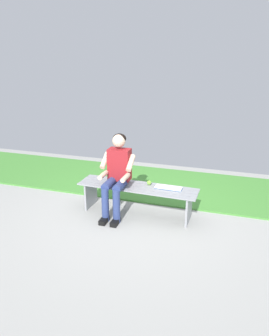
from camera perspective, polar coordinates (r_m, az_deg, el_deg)
name	(u,v)px	position (r m, az deg, el deg)	size (l,w,h in m)	color
ground_plane	(37,234)	(4.90, -16.86, -11.05)	(10.00, 7.00, 0.04)	#9E9E99
grass_strip	(156,184)	(6.31, 3.89, -2.81)	(9.00, 1.78, 0.03)	#478C38
bench_near	(137,193)	(5.05, 0.52, -4.36)	(1.89, 0.51, 0.47)	gray
person_seated	(117,172)	(4.92, -3.14, -0.73)	(0.50, 0.69, 1.27)	maroon
apple	(149,183)	(5.05, 2.61, -2.60)	(0.07, 0.07, 0.07)	#72B738
book_open	(169,188)	(4.95, 6.04, -3.50)	(0.42, 0.17, 0.02)	white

